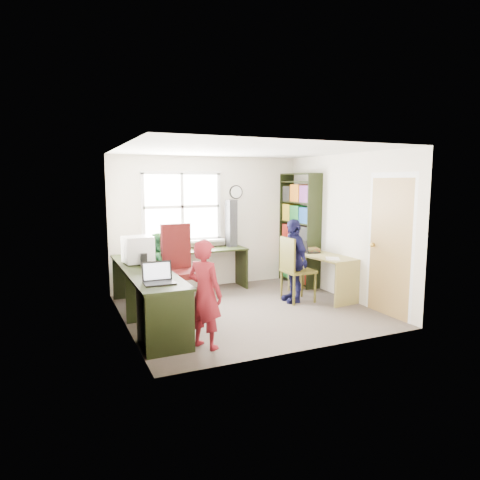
{
  "coord_description": "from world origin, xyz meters",
  "views": [
    {
      "loc": [
        -2.65,
        -5.74,
        1.95
      ],
      "look_at": [
        0.0,
        0.25,
        1.05
      ],
      "focal_mm": 32.0,
      "sensor_mm": 36.0,
      "label": 1
    }
  ],
  "objects_px": {
    "person_red": "(205,294)",
    "bookshelf": "(299,232)",
    "laptop_right": "(307,249)",
    "laptop_left": "(158,278)",
    "person_green": "(160,268)",
    "right_desk": "(323,267)",
    "person_navy": "(293,261)",
    "cd_tower": "(231,223)",
    "l_desk": "(167,295)",
    "crt_monitor": "(138,250)",
    "wooden_chair": "(294,267)",
    "potted_plant": "(183,242)",
    "swivel_chair": "(180,272)"
  },
  "relations": [
    {
      "from": "person_red",
      "to": "bookshelf",
      "type": "bearing_deg",
      "value": -81.98
    },
    {
      "from": "bookshelf",
      "to": "laptop_right",
      "type": "bearing_deg",
      "value": -109.95
    },
    {
      "from": "laptop_left",
      "to": "person_green",
      "type": "distance_m",
      "value": 1.79
    },
    {
      "from": "right_desk",
      "to": "person_green",
      "type": "bearing_deg",
      "value": 157.96
    },
    {
      "from": "person_green",
      "to": "person_navy",
      "type": "distance_m",
      "value": 2.15
    },
    {
      "from": "cd_tower",
      "to": "person_red",
      "type": "xyz_separation_m",
      "value": [
        -1.44,
        -2.64,
        -0.54
      ]
    },
    {
      "from": "l_desk",
      "to": "crt_monitor",
      "type": "distance_m",
      "value": 0.99
    },
    {
      "from": "l_desk",
      "to": "laptop_left",
      "type": "height_order",
      "value": "laptop_left"
    },
    {
      "from": "bookshelf",
      "to": "cd_tower",
      "type": "distance_m",
      "value": 1.32
    },
    {
      "from": "person_red",
      "to": "person_green",
      "type": "relative_size",
      "value": 1.13
    },
    {
      "from": "wooden_chair",
      "to": "laptop_right",
      "type": "relative_size",
      "value": 2.84
    },
    {
      "from": "cd_tower",
      "to": "potted_plant",
      "type": "bearing_deg",
      "value": 172.52
    },
    {
      "from": "l_desk",
      "to": "wooden_chair",
      "type": "xyz_separation_m",
      "value": [
        2.21,
        0.4,
        0.12
      ]
    },
    {
      "from": "swivel_chair",
      "to": "crt_monitor",
      "type": "distance_m",
      "value": 0.76
    },
    {
      "from": "l_desk",
      "to": "person_navy",
      "type": "bearing_deg",
      "value": 11.06
    },
    {
      "from": "crt_monitor",
      "to": "laptop_right",
      "type": "distance_m",
      "value": 2.93
    },
    {
      "from": "laptop_right",
      "to": "person_navy",
      "type": "bearing_deg",
      "value": 134.36
    },
    {
      "from": "person_green",
      "to": "person_navy",
      "type": "xyz_separation_m",
      "value": [
        2.0,
        -0.78,
        0.11
      ]
    },
    {
      "from": "bookshelf",
      "to": "potted_plant",
      "type": "height_order",
      "value": "bookshelf"
    },
    {
      "from": "l_desk",
      "to": "swivel_chair",
      "type": "xyz_separation_m",
      "value": [
        0.44,
        0.89,
        0.1
      ]
    },
    {
      "from": "right_desk",
      "to": "bookshelf",
      "type": "bearing_deg",
      "value": 75.54
    },
    {
      "from": "person_red",
      "to": "person_navy",
      "type": "xyz_separation_m",
      "value": [
        1.96,
        1.29,
        0.03
      ]
    },
    {
      "from": "wooden_chair",
      "to": "person_navy",
      "type": "distance_m",
      "value": 0.1
    },
    {
      "from": "crt_monitor",
      "to": "potted_plant",
      "type": "bearing_deg",
      "value": 37.03
    },
    {
      "from": "l_desk",
      "to": "potted_plant",
      "type": "distance_m",
      "value": 1.93
    },
    {
      "from": "laptop_left",
      "to": "right_desk",
      "type": "bearing_deg",
      "value": 19.19
    },
    {
      "from": "l_desk",
      "to": "cd_tower",
      "type": "height_order",
      "value": "cd_tower"
    },
    {
      "from": "person_red",
      "to": "person_navy",
      "type": "relative_size",
      "value": 0.96
    },
    {
      "from": "right_desk",
      "to": "swivel_chair",
      "type": "distance_m",
      "value": 2.41
    },
    {
      "from": "laptop_left",
      "to": "person_green",
      "type": "height_order",
      "value": "person_green"
    },
    {
      "from": "crt_monitor",
      "to": "cd_tower",
      "type": "xyz_separation_m",
      "value": [
        1.89,
        0.95,
        0.23
      ]
    },
    {
      "from": "laptop_left",
      "to": "swivel_chair",
      "type": "bearing_deg",
      "value": 66.29
    },
    {
      "from": "potted_plant",
      "to": "crt_monitor",
      "type": "bearing_deg",
      "value": -136.45
    },
    {
      "from": "laptop_left",
      "to": "person_red",
      "type": "bearing_deg",
      "value": -35.25
    },
    {
      "from": "crt_monitor",
      "to": "cd_tower",
      "type": "bearing_deg",
      "value": 20.13
    },
    {
      "from": "right_desk",
      "to": "crt_monitor",
      "type": "xyz_separation_m",
      "value": [
        -3.01,
        0.38,
        0.43
      ]
    },
    {
      "from": "bookshelf",
      "to": "cd_tower",
      "type": "bearing_deg",
      "value": 166.05
    },
    {
      "from": "bookshelf",
      "to": "swivel_chair",
      "type": "bearing_deg",
      "value": -167.06
    },
    {
      "from": "person_red",
      "to": "cd_tower",
      "type": "bearing_deg",
      "value": -61.24
    },
    {
      "from": "crt_monitor",
      "to": "person_navy",
      "type": "bearing_deg",
      "value": -16.07
    },
    {
      "from": "person_navy",
      "to": "swivel_chair",
      "type": "bearing_deg",
      "value": -101.95
    },
    {
      "from": "cd_tower",
      "to": "person_green",
      "type": "relative_size",
      "value": 0.76
    },
    {
      "from": "potted_plant",
      "to": "swivel_chair",
      "type": "bearing_deg",
      "value": -109.81
    },
    {
      "from": "l_desk",
      "to": "laptop_left",
      "type": "relative_size",
      "value": 8.01
    },
    {
      "from": "l_desk",
      "to": "bookshelf",
      "type": "bearing_deg",
      "value": 26.43
    },
    {
      "from": "wooden_chair",
      "to": "laptop_right",
      "type": "bearing_deg",
      "value": 38.42
    },
    {
      "from": "person_green",
      "to": "l_desk",
      "type": "bearing_deg",
      "value": -174.31
    },
    {
      "from": "swivel_chair",
      "to": "crt_monitor",
      "type": "bearing_deg",
      "value": 179.78
    },
    {
      "from": "right_desk",
      "to": "wooden_chair",
      "type": "xyz_separation_m",
      "value": [
        -0.6,
        -0.06,
        0.05
      ]
    },
    {
      "from": "bookshelf",
      "to": "laptop_left",
      "type": "xyz_separation_m",
      "value": [
        -3.18,
        -1.98,
        -0.19
      ]
    }
  ]
}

